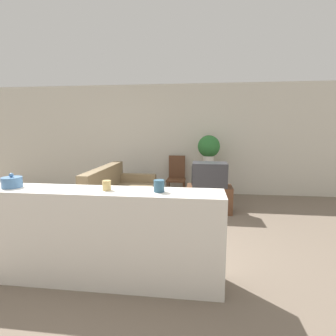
% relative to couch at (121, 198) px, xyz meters
% --- Properties ---
extents(ground_plane, '(14.00, 14.00, 0.00)m').
position_rel_couch_xyz_m(ground_plane, '(0.38, -1.63, -0.30)').
color(ground_plane, '#756656').
extents(wall_back, '(9.00, 0.06, 2.70)m').
position_rel_couch_xyz_m(wall_back, '(0.38, 1.80, 1.05)').
color(wall_back, beige).
rests_on(wall_back, ground_plane).
extents(couch, '(0.97, 1.87, 0.89)m').
position_rel_couch_xyz_m(couch, '(0.00, 0.00, 0.00)').
color(couch, '#847051').
rests_on(couch, ground_plane).
extents(tv_stand, '(0.88, 0.47, 0.52)m').
position_rel_couch_xyz_m(tv_stand, '(1.70, 0.30, -0.04)').
color(tv_stand, brown).
rests_on(tv_stand, ground_plane).
extents(television, '(0.68, 0.45, 0.46)m').
position_rel_couch_xyz_m(television, '(1.70, 0.30, 0.45)').
color(television, '#333338').
rests_on(television, tv_stand).
extents(wooden_chair, '(0.44, 0.44, 0.97)m').
position_rel_couch_xyz_m(wooden_chair, '(0.95, 1.43, 0.21)').
color(wooden_chair, brown).
rests_on(wooden_chair, ground_plane).
extents(plant_stand, '(0.18, 0.18, 0.87)m').
position_rel_couch_xyz_m(plant_stand, '(1.71, 1.28, 0.13)').
color(plant_stand, brown).
rests_on(plant_stand, ground_plane).
extents(potted_plant, '(0.50, 0.50, 0.61)m').
position_rel_couch_xyz_m(potted_plant, '(1.71, 1.28, 0.91)').
color(potted_plant, white).
rests_on(potted_plant, plant_stand).
extents(foreground_counter, '(2.78, 0.44, 1.01)m').
position_rel_couch_xyz_m(foreground_counter, '(0.38, -2.24, 0.20)').
color(foreground_counter, white).
rests_on(foreground_counter, ground_plane).
extents(decorative_bowl, '(0.21, 0.21, 0.16)m').
position_rel_couch_xyz_m(decorative_bowl, '(-0.49, -2.24, 0.77)').
color(decorative_bowl, '#4C7AAD').
rests_on(decorative_bowl, foreground_counter).
extents(candle_jar, '(0.09, 0.09, 0.10)m').
position_rel_couch_xyz_m(candle_jar, '(0.57, -2.24, 0.76)').
color(candle_jar, tan).
rests_on(candle_jar, foreground_counter).
extents(coffee_tin, '(0.11, 0.11, 0.12)m').
position_rel_couch_xyz_m(coffee_tin, '(1.11, -2.24, 0.77)').
color(coffee_tin, '#335B75').
rests_on(coffee_tin, foreground_counter).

